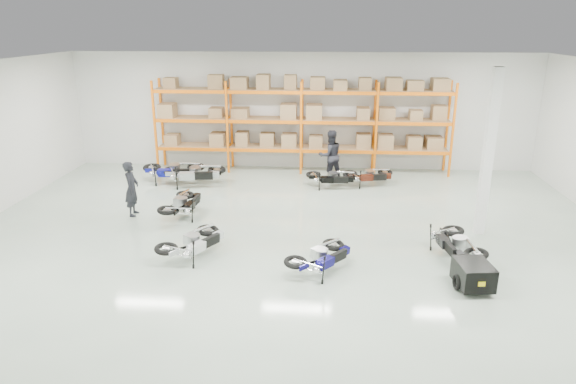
# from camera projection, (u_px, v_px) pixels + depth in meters

# --- Properties ---
(room) EXTENTS (18.00, 18.00, 18.00)m
(room) POSITION_uv_depth(u_px,v_px,m) (290.00, 155.00, 13.40)
(room) COLOR #ABBFAC
(room) RESTS_ON ground
(pallet_rack) EXTENTS (11.28, 0.98, 3.62)m
(pallet_rack) POSITION_uv_depth(u_px,v_px,m) (302.00, 114.00, 19.51)
(pallet_rack) COLOR orange
(pallet_rack) RESTS_ON ground
(structural_column) EXTENTS (0.25, 0.25, 4.50)m
(structural_column) POSITION_uv_depth(u_px,v_px,m) (488.00, 154.00, 13.53)
(structural_column) COLOR white
(structural_column) RESTS_ON ground
(moto_blue_centre) EXTENTS (1.64, 1.74, 1.04)m
(moto_blue_centre) POSITION_uv_depth(u_px,v_px,m) (322.00, 252.00, 11.87)
(moto_blue_centre) COLOR #0C0851
(moto_blue_centre) RESTS_ON ground
(moto_silver_left) EXTENTS (1.59, 1.87, 1.09)m
(moto_silver_left) POSITION_uv_depth(u_px,v_px,m) (193.00, 238.00, 12.61)
(moto_silver_left) COLOR silver
(moto_silver_left) RESTS_ON ground
(moto_black_far_left) EXTENTS (1.03, 1.78, 1.10)m
(moto_black_far_left) POSITION_uv_depth(u_px,v_px,m) (183.00, 200.00, 15.30)
(moto_black_far_left) COLOR black
(moto_black_far_left) RESTS_ON ground
(moto_touring_right) EXTENTS (1.08, 1.78, 1.09)m
(moto_touring_right) POSITION_uv_depth(u_px,v_px,m) (456.00, 239.00, 12.56)
(moto_touring_right) COLOR black
(moto_touring_right) RESTS_ON ground
(trailer) EXTENTS (0.80, 1.50, 0.62)m
(trailer) POSITION_uv_depth(u_px,v_px,m) (473.00, 275.00, 11.10)
(trailer) COLOR black
(trailer) RESTS_ON ground
(moto_back_a) EXTENTS (2.02, 1.15, 1.25)m
(moto_back_a) POSITION_uv_depth(u_px,v_px,m) (173.00, 166.00, 18.60)
(moto_back_a) COLOR navy
(moto_back_a) RESTS_ON ground
(moto_back_b) EXTENTS (2.04, 1.22, 1.25)m
(moto_back_b) POSITION_uv_depth(u_px,v_px,m) (193.00, 169.00, 18.22)
(moto_back_b) COLOR #9EA1A7
(moto_back_b) RESTS_ON ground
(moto_back_c) EXTENTS (1.57, 0.78, 1.02)m
(moto_back_c) POSITION_uv_depth(u_px,v_px,m) (332.00, 174.00, 18.01)
(moto_back_c) COLOR black
(moto_back_c) RESTS_ON ground
(moto_back_d) EXTENTS (1.69, 1.07, 1.02)m
(moto_back_d) POSITION_uv_depth(u_px,v_px,m) (369.00, 172.00, 18.26)
(moto_back_d) COLOR #40150C
(moto_back_d) RESTS_ON ground
(person_left) EXTENTS (0.44, 0.63, 1.66)m
(person_left) POSITION_uv_depth(u_px,v_px,m) (132.00, 189.00, 15.31)
(person_left) COLOR black
(person_left) RESTS_ON ground
(person_back) EXTENTS (1.11, 1.00, 1.87)m
(person_back) POSITION_uv_depth(u_px,v_px,m) (330.00, 155.00, 18.71)
(person_back) COLOR black
(person_back) RESTS_ON ground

